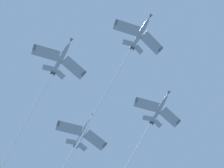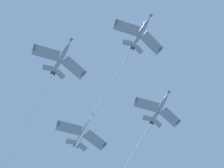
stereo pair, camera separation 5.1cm
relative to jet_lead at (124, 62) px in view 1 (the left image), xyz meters
The scene contains 4 objects.
jet_lead is the anchor object (origin of this frame).
jet_left_wing 28.73m from the jet_lead, 60.37° to the right, with size 51.32×19.80×24.89m.
jet_right_wing 28.46m from the jet_lead, 34.46° to the left, with size 47.86×19.71×23.95m.
jet_slot 39.08m from the jet_lead, 11.90° to the right, with size 53.71×20.75×25.15m.
Camera 1 is at (-38.86, 30.84, 1.74)m, focal length 65.99 mm.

